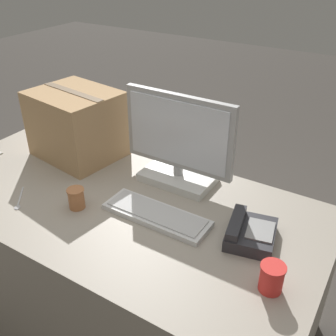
# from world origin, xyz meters

# --- Properties ---
(ground_plane) EXTENTS (12.00, 12.00, 0.00)m
(ground_plane) POSITION_xyz_m (0.00, 0.00, 0.00)
(ground_plane) COLOR #47423D
(office_desk) EXTENTS (1.80, 0.90, 0.73)m
(office_desk) POSITION_xyz_m (0.00, 0.00, 0.37)
(office_desk) COLOR #A89E8E
(office_desk) RESTS_ON ground_plane
(monitor) EXTENTS (0.53, 0.20, 0.42)m
(monitor) POSITION_xyz_m (0.16, 0.27, 0.91)
(monitor) COLOR white
(monitor) RESTS_ON office_desk
(keyboard) EXTENTS (0.45, 0.15, 0.03)m
(keyboard) POSITION_xyz_m (0.23, -0.02, 0.74)
(keyboard) COLOR silver
(keyboard) RESTS_ON office_desk
(desk_phone) EXTENTS (0.21, 0.24, 0.08)m
(desk_phone) POSITION_xyz_m (0.60, 0.05, 0.76)
(desk_phone) COLOR #2D2D33
(desk_phone) RESTS_ON office_desk
(paper_cup_left) EXTENTS (0.07, 0.07, 0.09)m
(paper_cup_left) POSITION_xyz_m (-0.09, -0.13, 0.78)
(paper_cup_left) COLOR #BC7547
(paper_cup_left) RESTS_ON office_desk
(paper_cup_right) EXTENTS (0.08, 0.08, 0.10)m
(paper_cup_right) POSITION_xyz_m (0.75, -0.14, 0.78)
(paper_cup_right) COLOR red
(paper_cup_right) RESTS_ON office_desk
(spoon) EXTENTS (0.13, 0.14, 0.00)m
(spoon) POSITION_xyz_m (-0.33, -0.24, 0.73)
(spoon) COLOR silver
(spoon) RESTS_ON office_desk
(cardboard_box) EXTENTS (0.45, 0.39, 0.34)m
(cardboard_box) POSITION_xyz_m (-0.41, 0.23, 0.90)
(cardboard_box) COLOR tan
(cardboard_box) RESTS_ON office_desk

